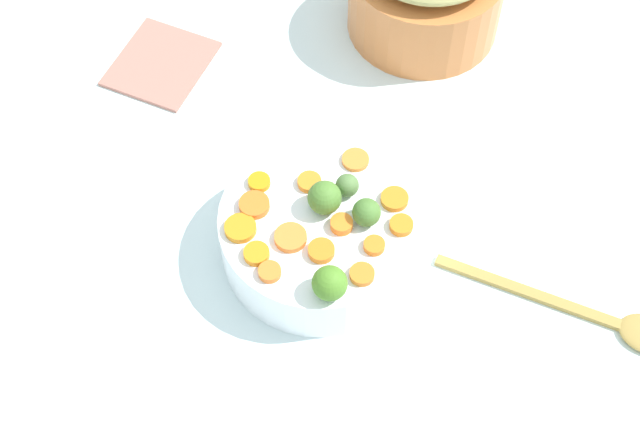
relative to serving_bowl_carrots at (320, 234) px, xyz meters
name	(u,v)px	position (x,y,z in m)	size (l,w,h in m)	color
tabletop	(302,232)	(0.04, -0.02, -0.05)	(2.40, 2.40, 0.02)	white
serving_bowl_carrots	(320,234)	(0.00, 0.00, 0.00)	(0.25, 0.25, 0.08)	white
carrot_slice_0	(291,238)	(0.01, 0.05, 0.04)	(0.04, 0.04, 0.01)	orange
carrot_slice_1	(362,274)	(-0.08, 0.05, 0.04)	(0.03, 0.03, 0.01)	orange
carrot_slice_2	(401,225)	(-0.09, -0.04, 0.04)	(0.03, 0.03, 0.01)	orange
carrot_slice_3	(355,160)	(0.00, -0.10, 0.04)	(0.03, 0.03, 0.01)	orange
carrot_slice_4	(270,272)	(0.01, 0.10, 0.04)	(0.03, 0.03, 0.01)	orange
carrot_slice_5	(342,224)	(-0.03, 0.00, 0.04)	(0.03, 0.03, 0.01)	orange
carrot_slice_6	(259,182)	(0.09, 0.00, 0.04)	(0.03, 0.03, 0.01)	orange
carrot_slice_7	(254,205)	(0.08, 0.03, 0.04)	(0.04, 0.04, 0.01)	orange
carrot_slice_8	(321,251)	(-0.03, 0.04, 0.04)	(0.03, 0.03, 0.01)	orange
carrot_slice_9	(308,181)	(0.04, -0.04, 0.04)	(0.03, 0.03, 0.01)	orange
carrot_slice_10	(374,246)	(-0.08, 0.00, 0.04)	(0.03, 0.03, 0.01)	orange
carrot_slice_11	(254,252)	(0.04, 0.09, 0.04)	(0.03, 0.03, 0.01)	orange
carrot_slice_12	(240,228)	(0.07, 0.07, 0.04)	(0.04, 0.04, 0.01)	orange
carrot_slice_13	(395,199)	(-0.07, -0.07, 0.04)	(0.03, 0.03, 0.01)	orange
brussels_sprout_0	(366,212)	(-0.05, -0.03, 0.06)	(0.04, 0.04, 0.04)	#4A7831
brussels_sprout_1	(330,283)	(-0.06, 0.08, 0.06)	(0.04, 0.04, 0.04)	#4E8427
brussels_sprout_2	(323,199)	(0.00, -0.01, 0.06)	(0.04, 0.04, 0.04)	#4E7D2F
brussels_sprout_3	(347,185)	(-0.01, -0.05, 0.05)	(0.03, 0.03, 0.03)	#54793E
wooden_spoon	(603,319)	(-0.35, -0.09, -0.03)	(0.31, 0.08, 0.01)	#AA8840
dish_towel	(161,64)	(0.37, -0.15, -0.04)	(0.13, 0.14, 0.01)	#B57263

